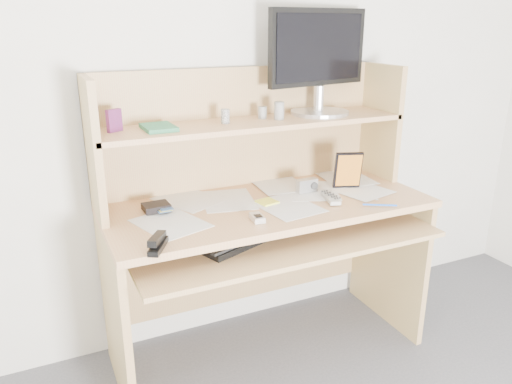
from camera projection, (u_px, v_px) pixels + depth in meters
name	position (u px, v px, depth m)	size (l,w,h in m)	color
back_wall	(239.00, 78.00, 2.27)	(3.60, 0.04, 2.50)	silver
desk	(261.00, 209.00, 2.24)	(1.40, 0.70, 1.30)	tan
paper_clutter	(269.00, 202.00, 2.15)	(1.32, 0.54, 0.01)	silver
keyboard	(250.00, 232.00, 2.06)	(0.54, 0.35, 0.04)	black
tv_remote	(331.00, 197.00, 2.18)	(0.05, 0.17, 0.02)	#A8A9A4
flip_phone	(257.00, 217.00, 1.95)	(0.04, 0.08, 0.02)	silver
stapler	(158.00, 242.00, 1.70)	(0.04, 0.14, 0.04)	black
wallet	(156.00, 207.00, 2.05)	(0.11, 0.09, 0.03)	black
sticky_note_pad	(267.00, 202.00, 2.15)	(0.08, 0.08, 0.01)	#F5F941
digital_camera	(307.00, 185.00, 2.27)	(0.10, 0.04, 0.06)	#A6A6A9
game_case	(348.00, 170.00, 2.29)	(0.13, 0.01, 0.18)	black
blue_pen	(380.00, 205.00, 2.10)	(0.01, 0.01, 0.14)	blue
card_box	(114.00, 121.00, 1.95)	(0.06, 0.02, 0.09)	#AB162C
shelf_book	(159.00, 127.00, 2.00)	(0.12, 0.17, 0.02)	#2F7641
chip_stack_a	(262.00, 113.00, 2.22)	(0.04, 0.04, 0.05)	black
chip_stack_b	(225.00, 116.00, 2.11)	(0.04, 0.04, 0.06)	silver
chip_stack_c	(280.00, 114.00, 2.21)	(0.04, 0.04, 0.05)	black
chip_stack_d	(279.00, 111.00, 2.19)	(0.04, 0.04, 0.08)	white
monitor	(319.00, 59.00, 2.27)	(0.54, 0.27, 0.47)	silver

